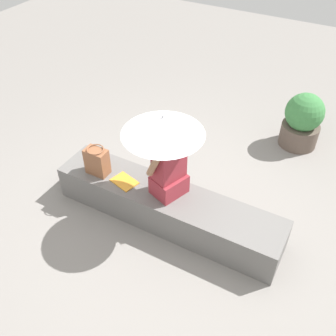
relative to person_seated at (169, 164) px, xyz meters
name	(u,v)px	position (x,y,z in m)	size (l,w,h in m)	color
ground_plane	(167,219)	(-0.01, -0.04, -0.80)	(14.00, 14.00, 0.00)	gray
stone_bench	(167,207)	(-0.01, -0.04, -0.59)	(2.60, 0.54, 0.41)	slate
person_seated	(169,164)	(0.00, 0.00, 0.00)	(0.38, 0.51, 0.90)	#992D38
parasol	(163,126)	(-0.04, -0.04, 0.49)	(0.81, 0.81, 0.99)	#B7B7BC
handbag_black	(97,161)	(-0.86, -0.11, -0.22)	(0.25, 0.19, 0.34)	brown
magazine	(124,181)	(-0.51, -0.10, -0.38)	(0.28, 0.20, 0.01)	gold
planter_far	(302,121)	(0.91, 2.11, -0.41)	(0.52, 0.52, 0.78)	brown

